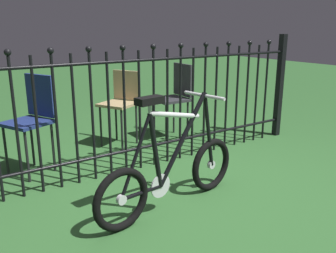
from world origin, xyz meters
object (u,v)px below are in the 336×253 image
(bicycle, at_px, (171,172))
(chair_charcoal, at_px, (176,93))
(chair_tan, at_px, (122,99))
(chair_navy, at_px, (33,114))

(bicycle, bearing_deg, chair_charcoal, 53.64)
(chair_tan, bearing_deg, chair_charcoal, -10.60)
(chair_tan, relative_size, chair_navy, 0.93)
(bicycle, xyz_separation_m, chair_tan, (0.42, 1.61, 0.24))
(bicycle, height_order, chair_navy, chair_navy)
(chair_navy, distance_m, chair_charcoal, 1.73)
(chair_charcoal, bearing_deg, chair_tan, 169.40)
(bicycle, height_order, chair_tan, bicycle)
(bicycle, distance_m, chair_tan, 1.68)
(bicycle, relative_size, chair_navy, 1.50)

